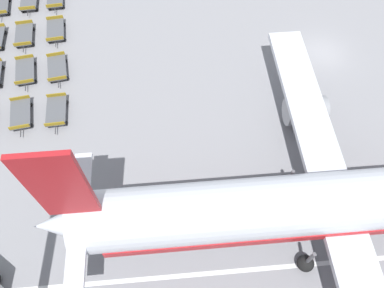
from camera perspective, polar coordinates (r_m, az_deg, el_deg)
ground_plane at (r=37.53m, az=19.28°, el=12.98°), size 500.00×500.00×0.00m
airplane at (r=25.45m, az=23.53°, el=-8.04°), size 31.49×39.63×11.72m
baggage_dolly_row_mid_a_col_a at (r=44.17m, az=-27.15°, el=18.33°), size 3.80×1.95×0.92m
baggage_dolly_row_mid_b_col_a at (r=43.55m, az=-23.57°, el=19.38°), size 3.78×1.87×0.92m
baggage_dolly_row_mid_b_col_b at (r=39.79m, az=-24.21°, el=14.91°), size 3.80×1.93×0.92m
baggage_dolly_row_mid_b_col_c at (r=36.37m, az=-24.08°, el=10.09°), size 3.81×2.04×0.92m
baggage_dolly_row_mid_b_col_d at (r=33.39m, az=-24.65°, el=4.15°), size 3.81×2.02×0.92m
baggage_dolly_row_far_col_b at (r=39.21m, az=-20.08°, el=15.98°), size 3.80×1.95×0.92m
baggage_dolly_row_far_col_c at (r=35.59m, az=-19.85°, el=10.81°), size 3.81×2.05×0.92m
baggage_dolly_row_far_col_d at (r=32.48m, az=-19.97°, el=4.73°), size 3.78×1.85×0.92m
stand_guidance_stripe at (r=25.70m, az=4.56°, el=-18.91°), size 0.75×28.73×0.01m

